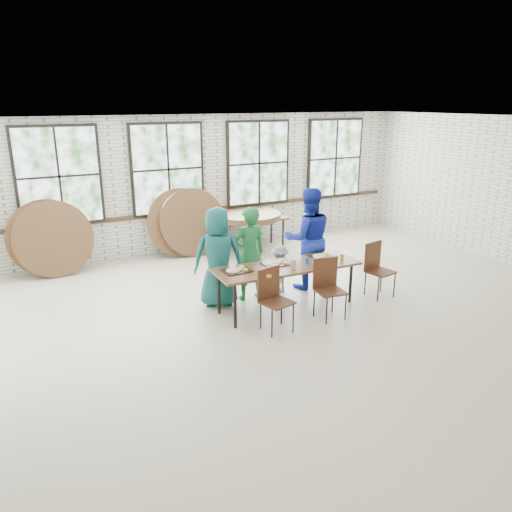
{
  "coord_description": "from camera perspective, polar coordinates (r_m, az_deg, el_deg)",
  "views": [
    {
      "loc": [
        -3.35,
        -5.93,
        3.3
      ],
      "look_at": [
        0.0,
        0.4,
        1.05
      ],
      "focal_mm": 35.0,
      "sensor_mm": 36.0,
      "label": 1
    }
  ],
  "objects": [
    {
      "name": "round_tops_leaning",
      "position": [
        10.63,
        -14.96,
        2.89
      ],
      "size": [
        4.46,
        0.5,
        1.49
      ],
      "color": "brown",
      "rests_on": "ground"
    },
    {
      "name": "chair_near_left",
      "position": [
        7.39,
        1.91,
        -4.35
      ],
      "size": [
        0.5,
        0.49,
        0.95
      ],
      "rotation": [
        0.0,
        0.0,
        0.23
      ],
      "color": "#492818",
      "rests_on": "ground"
    },
    {
      "name": "chair_near_right",
      "position": [
        7.89,
        8.19,
        -3.07
      ],
      "size": [
        0.47,
        0.45,
        0.95
      ],
      "rotation": [
        0.0,
        0.0,
        -0.12
      ],
      "color": "#492818",
      "rests_on": "ground"
    },
    {
      "name": "tabletop_clutter",
      "position": [
        8.1,
        4.13,
        -0.84
      ],
      "size": [
        2.07,
        0.6,
        0.11
      ],
      "color": "black",
      "rests_on": "dining_table"
    },
    {
      "name": "adult_green",
      "position": [
        8.43,
        -0.77,
        0.26
      ],
      "size": [
        0.6,
        0.4,
        1.62
      ],
      "primitive_type": "imported",
      "rotation": [
        0.0,
        0.0,
        3.12
      ],
      "color": "#1C6935",
      "rests_on": "ground"
    },
    {
      "name": "adult_teal",
      "position": [
        8.19,
        -4.34,
        -0.13
      ],
      "size": [
        0.95,
        0.78,
        1.67
      ],
      "primitive_type": "imported",
      "rotation": [
        0.0,
        0.0,
        2.79
      ],
      "color": "#1C646E",
      "rests_on": "ground"
    },
    {
      "name": "adult_blue",
      "position": [
        8.98,
        5.97,
        1.98
      ],
      "size": [
        1.07,
        0.94,
        1.84
      ],
      "primitive_type": "imported",
      "rotation": [
        0.0,
        0.0,
        2.82
      ],
      "color": "#16299D",
      "rests_on": "ground"
    },
    {
      "name": "chair_spare",
      "position": [
        8.92,
        13.61,
        -0.96
      ],
      "size": [
        0.49,
        0.48,
        0.95
      ],
      "rotation": [
        0.0,
        0.0,
        0.21
      ],
      "color": "#492818",
      "rests_on": "ground"
    },
    {
      "name": "room",
      "position": [
        10.99,
        -10.03,
        9.5
      ],
      "size": [
        12.0,
        12.0,
        12.0
      ],
      "color": "#B9AE93",
      "rests_on": "ground"
    },
    {
      "name": "round_tops_stacked",
      "position": [
        11.23,
        -1.01,
        4.62
      ],
      "size": [
        1.5,
        1.5,
        0.13
      ],
      "color": "brown",
      "rests_on": "storage_table"
    },
    {
      "name": "toddler",
      "position": [
        8.82,
        2.67,
        -1.52
      ],
      "size": [
        0.64,
        0.49,
        0.87
      ],
      "primitive_type": "imported",
      "rotation": [
        0.0,
        0.0,
        3.47
      ],
      "color": "#152A42",
      "rests_on": "ground"
    },
    {
      "name": "dining_table",
      "position": [
        8.09,
        3.56,
        -1.41
      ],
      "size": [
        2.43,
        0.91,
        0.74
      ],
      "rotation": [
        0.0,
        0.0,
        -0.05
      ],
      "color": "brown",
      "rests_on": "ground"
    },
    {
      "name": "storage_table",
      "position": [
        11.26,
        -1.0,
        4.03
      ],
      "size": [
        1.81,
        0.77,
        0.74
      ],
      "rotation": [
        0.0,
        0.0,
        0.01
      ],
      "color": "brown",
      "rests_on": "ground"
    }
  ]
}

